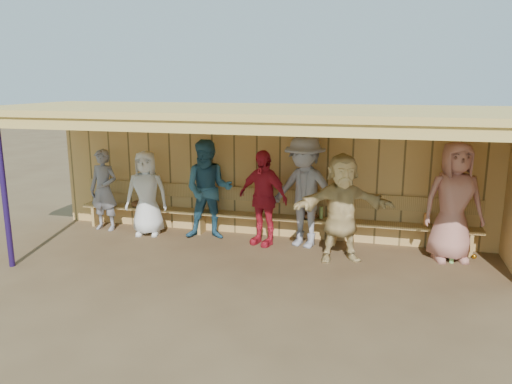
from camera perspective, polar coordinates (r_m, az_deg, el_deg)
ground at (r=8.52m, az=-0.61°, el=-7.40°), size 90.00×90.00×0.00m
player_a at (r=10.30m, az=-16.99°, el=0.22°), size 0.61×0.42×1.62m
player_b at (r=9.75m, az=-12.39°, el=-0.13°), size 0.89×0.68×1.64m
player_c at (r=9.31m, az=-5.45°, el=0.26°), size 1.04×0.88×1.87m
player_d at (r=8.95m, az=0.77°, el=-0.66°), size 1.10×0.76×1.73m
player_e at (r=8.85m, az=5.55°, el=0.04°), size 1.46×1.11×2.00m
player_f at (r=8.24m, az=9.78°, el=-1.79°), size 1.74×1.05×1.79m
player_h at (r=8.73m, az=21.65°, el=-1.04°), size 1.09×0.85×1.98m
dugout_structure at (r=8.67m, az=3.06°, el=4.49°), size 8.80×3.20×2.50m
bench at (r=9.40m, az=1.19°, el=-2.13°), size 7.60×0.34×0.93m
dugout_equipment at (r=9.44m, az=-2.47°, el=-2.31°), size 6.44×0.62×0.80m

